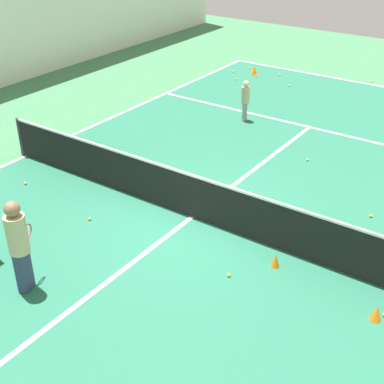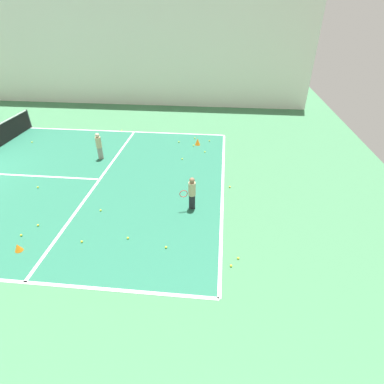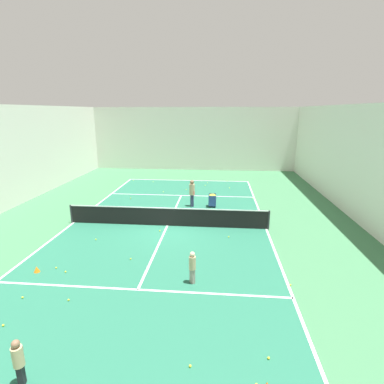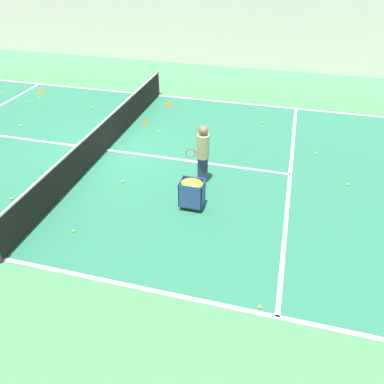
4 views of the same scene
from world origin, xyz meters
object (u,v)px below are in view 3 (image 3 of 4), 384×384
(tennis_net, at_px, (167,217))
(coach_at_net, at_px, (192,191))
(training_cone_0, at_px, (37,269))
(player_near_baseline, at_px, (18,360))
(training_cone_1, at_px, (99,215))
(ball_cart, at_px, (212,198))
(child_midcourt, at_px, (192,265))

(tennis_net, relative_size, coach_at_net, 6.20)
(tennis_net, bearing_deg, training_cone_0, -128.79)
(player_near_baseline, relative_size, training_cone_0, 5.14)
(player_near_baseline, bearing_deg, training_cone_1, -3.88)
(training_cone_1, bearing_deg, ball_cart, 22.55)
(coach_at_net, xyz_separation_m, training_cone_1, (-5.36, -2.75, -0.88))
(tennis_net, xyz_separation_m, ball_cart, (2.40, 3.68, 0.06))
(tennis_net, distance_m, training_cone_0, 6.90)
(player_near_baseline, distance_m, training_cone_1, 11.43)
(child_midcourt, xyz_separation_m, training_cone_1, (-6.21, 6.47, -0.58))
(coach_at_net, relative_size, ball_cart, 2.10)
(coach_at_net, bearing_deg, tennis_net, -35.11)
(child_midcourt, relative_size, ball_cart, 1.47)
(ball_cart, height_order, training_cone_1, ball_cart)
(player_near_baseline, bearing_deg, training_cone_0, 11.43)
(ball_cart, bearing_deg, coach_at_net, -178.41)
(ball_cart, bearing_deg, player_near_baseline, -106.29)
(child_midcourt, xyz_separation_m, ball_cart, (0.50, 9.26, -0.12))
(coach_at_net, xyz_separation_m, training_cone_0, (-5.36, -9.01, -0.91))
(coach_at_net, height_order, training_cone_0, coach_at_net)
(player_near_baseline, bearing_deg, child_midcourt, -54.86)
(training_cone_0, distance_m, training_cone_1, 6.26)
(child_midcourt, bearing_deg, training_cone_1, 4.14)
(tennis_net, relative_size, player_near_baseline, 8.96)
(coach_at_net, relative_size, training_cone_1, 6.27)
(child_midcourt, distance_m, ball_cart, 9.27)
(child_midcourt, distance_m, training_cone_0, 6.25)
(coach_at_net, bearing_deg, training_cone_0, -49.80)
(player_near_baseline, height_order, ball_cart, player_near_baseline)
(player_near_baseline, bearing_deg, coach_at_net, -28.38)
(training_cone_0, bearing_deg, ball_cart, 53.42)
(tennis_net, distance_m, child_midcourt, 5.89)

